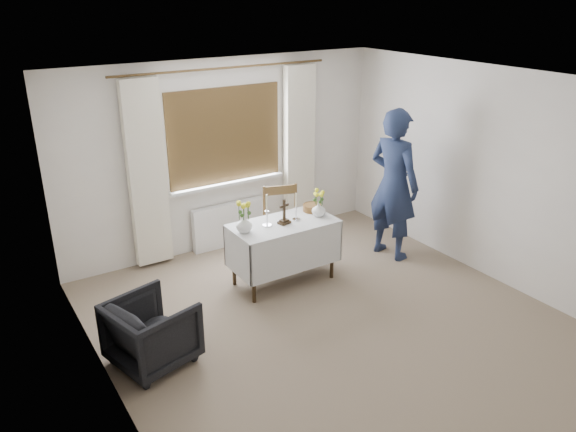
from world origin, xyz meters
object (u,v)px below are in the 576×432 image
object	(u,v)px
wooden_chair	(284,229)
flower_vase_right	(319,209)
armchair	(152,332)
wooden_cross	(284,212)
flower_vase_left	(244,224)
person	(394,185)
altar_table	(284,252)

from	to	relation	value
wooden_chair	flower_vase_right	xyz separation A→B (m)	(0.25, -0.37, 0.34)
armchair	wooden_cross	bearing A→B (deg)	-85.65
wooden_cross	flower_vase_right	xyz separation A→B (m)	(0.47, -0.02, -0.06)
wooden_chair	flower_vase_right	distance (m)	0.56
wooden_cross	wooden_chair	bearing A→B (deg)	47.16
wooden_cross	flower_vase_left	distance (m)	0.51
wooden_cross	person	bearing A→B (deg)	-14.90
altar_table	wooden_chair	world-z (taller)	wooden_chair
wooden_chair	flower_vase_left	distance (m)	0.86
altar_table	flower_vase_right	distance (m)	0.66
wooden_cross	armchair	bearing A→B (deg)	-171.91
flower_vase_right	wooden_chair	bearing A→B (deg)	124.11
altar_table	person	world-z (taller)	person
person	flower_vase_left	world-z (taller)	person
altar_table	wooden_cross	distance (m)	0.53
person	wooden_cross	xyz separation A→B (m)	(-1.57, 0.10, -0.07)
altar_table	wooden_cross	world-z (taller)	wooden_cross
wooden_chair	flower_vase_right	size ratio (longest dim) A/B	5.97
altar_table	wooden_chair	size ratio (longest dim) A/B	1.21
altar_table	flower_vase_right	xyz separation A→B (m)	(0.47, -0.04, 0.47)
altar_table	flower_vase_left	world-z (taller)	flower_vase_left
armchair	flower_vase_left	bearing A→B (deg)	-78.15
armchair	person	world-z (taller)	person
wooden_chair	altar_table	bearing A→B (deg)	-104.72
flower_vase_right	person	bearing A→B (deg)	-4.13
flower_vase_right	wooden_cross	bearing A→B (deg)	177.39
altar_table	flower_vase_left	xyz separation A→B (m)	(-0.51, 0.01, 0.48)
wooden_cross	flower_vase_right	distance (m)	0.47
armchair	flower_vase_right	distance (m)	2.47
armchair	person	xyz separation A→B (m)	(3.44, 0.55, 0.65)
wooden_chair	flower_vase_left	world-z (taller)	wooden_chair
altar_table	armchair	bearing A→B (deg)	-160.11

